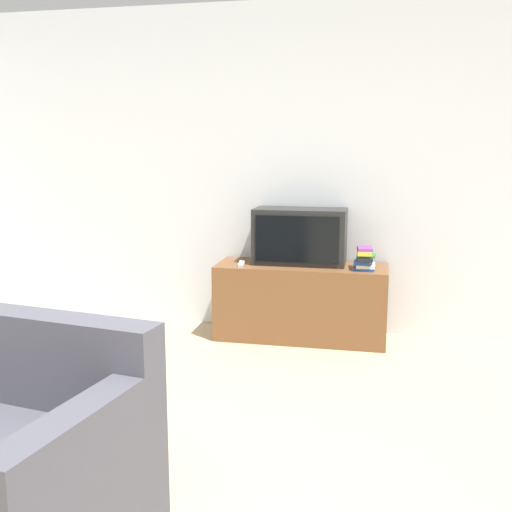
% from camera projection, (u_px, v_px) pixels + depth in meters
% --- Properties ---
extents(wall_back, '(9.00, 0.06, 2.60)m').
position_uv_depth(wall_back, '(284.00, 171.00, 4.81)').
color(wall_back, silver).
rests_on(wall_back, ground_plane).
extents(tv_stand, '(1.32, 0.47, 0.59)m').
position_uv_depth(tv_stand, '(301.00, 302.00, 4.68)').
color(tv_stand, brown).
rests_on(tv_stand, ground_plane).
extents(television, '(0.71, 0.33, 0.43)m').
position_uv_depth(television, '(300.00, 236.00, 4.66)').
color(television, black).
rests_on(television, tv_stand).
extents(book_stack, '(0.16, 0.21, 0.17)m').
position_uv_depth(book_stack, '(365.00, 259.00, 4.45)').
color(book_stack, '#23478E').
rests_on(book_stack, tv_stand).
extents(remote_on_stand, '(0.07, 0.18, 0.02)m').
position_uv_depth(remote_on_stand, '(242.00, 264.00, 4.62)').
color(remote_on_stand, '#B7B7B7').
rests_on(remote_on_stand, tv_stand).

